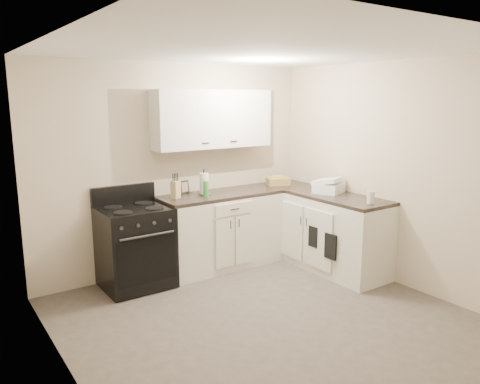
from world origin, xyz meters
TOP-DOWN VIEW (x-y plane):
  - floor at (0.00, 0.00)m, footprint 3.60×3.60m
  - ceiling at (0.00, 0.00)m, footprint 3.60×3.60m
  - wall_back at (0.00, 1.80)m, footprint 3.60×0.00m
  - wall_right at (1.80, 0.00)m, footprint 0.00×3.60m
  - wall_left at (-1.80, 0.00)m, footprint 0.00×3.60m
  - wall_front at (0.00, -1.80)m, footprint 3.60×0.00m
  - base_cabinets_back at (0.43, 1.50)m, footprint 1.55×0.60m
  - base_cabinets_right at (1.50, 0.85)m, footprint 0.60×1.90m
  - countertop_back at (0.43, 1.50)m, footprint 1.55×0.60m
  - countertop_right at (1.50, 0.85)m, footprint 0.60×1.90m
  - upper_cabinets at (0.43, 1.65)m, footprint 1.55×0.30m
  - stove at (-0.71, 1.48)m, footprint 0.74×0.64m
  - knife_block at (-0.16, 1.55)m, footprint 0.12×0.11m
  - paper_towel at (0.23, 1.55)m, footprint 0.12×0.12m
  - soap_bottle at (0.16, 1.40)m, footprint 0.07×0.07m
  - picture_frame at (0.06, 1.74)m, footprint 0.13×0.07m
  - wicker_basket at (1.37, 1.53)m, footprint 0.34×0.28m
  - countertop_grill at (1.55, 0.76)m, footprint 0.42×0.40m
  - glass_jar at (1.49, 0.06)m, footprint 0.10×0.10m
  - oven_mitt_near at (1.18, 0.34)m, footprint 0.02×0.17m
  - oven_mitt_far at (1.18, 0.63)m, footprint 0.02×0.15m

SIDE VIEW (x-z plane):
  - floor at x=0.00m, z-range 0.00..0.00m
  - oven_mitt_near at x=1.18m, z-range 0.27..0.57m
  - base_cabinets_back at x=0.43m, z-range 0.00..0.90m
  - base_cabinets_right at x=1.50m, z-range 0.00..0.90m
  - stove at x=-0.71m, z-range 0.01..0.91m
  - oven_mitt_far at x=1.18m, z-range 0.34..0.59m
  - countertop_back at x=0.43m, z-range 0.90..0.94m
  - countertop_right at x=1.50m, z-range 0.90..0.94m
  - wicker_basket at x=1.37m, z-range 0.94..1.04m
  - countertop_grill at x=1.55m, z-range 0.94..1.06m
  - glass_jar at x=1.49m, z-range 0.94..1.08m
  - picture_frame at x=0.06m, z-range 0.94..1.10m
  - soap_bottle at x=0.16m, z-range 0.94..1.13m
  - knife_block at x=-0.16m, z-range 0.94..1.14m
  - paper_towel at x=0.23m, z-range 0.94..1.20m
  - wall_back at x=0.00m, z-range -0.55..3.05m
  - wall_right at x=1.80m, z-range -0.55..3.05m
  - wall_left at x=-1.80m, z-range -0.55..3.05m
  - wall_front at x=0.00m, z-range -0.55..3.05m
  - upper_cabinets at x=0.43m, z-range 1.49..2.19m
  - ceiling at x=0.00m, z-range 2.50..2.50m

